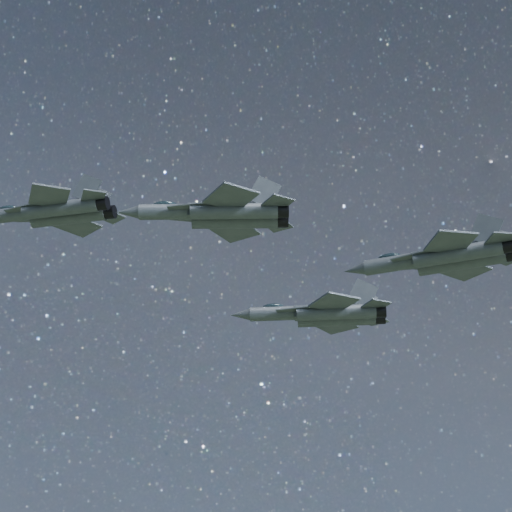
{
  "coord_description": "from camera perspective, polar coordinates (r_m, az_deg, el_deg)",
  "views": [
    {
      "loc": [
        2.38,
        -76.4,
        103.98
      ],
      "look_at": [
        -4.13,
        1.71,
        140.59
      ],
      "focal_mm": 60.0,
      "sensor_mm": 36.0,
      "label": 1
    }
  ],
  "objects": [
    {
      "name": "jet_right",
      "position": [
        74.09,
        -2.4,
        2.84
      ],
      "size": [
        15.7,
        11.08,
        3.97
      ],
      "rotation": [
        0.0,
        0.0,
        0.07
      ],
      "color": "#384046"
    },
    {
      "name": "jet_left",
      "position": [
        104.53,
        4.51,
        -3.86
      ],
      "size": [
        19.73,
        14.07,
        5.04
      ],
      "rotation": [
        0.0,
        0.0,
        -0.01
      ],
      "color": "#384046"
    },
    {
      "name": "jet_lead",
      "position": [
        85.96,
        -13.38,
        2.88
      ],
      "size": [
        16.29,
        11.31,
        4.09
      ],
      "rotation": [
        0.0,
        0.0,
        -0.15
      ],
      "color": "#384046"
    },
    {
      "name": "jet_slot",
      "position": [
        86.22,
        12.48,
        -0.1
      ],
      "size": [
        17.99,
        12.09,
        4.54
      ],
      "rotation": [
        0.0,
        0.0,
        -0.31
      ],
      "color": "#384046"
    }
  ]
}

